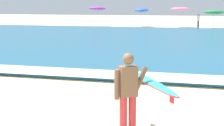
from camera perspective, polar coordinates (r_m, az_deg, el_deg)
sea at (r=25.98m, az=9.07°, el=3.49°), size 120.00×28.00×0.14m
surf_foam at (r=12.85m, az=2.61°, el=-1.95°), size 120.00×1.58×0.01m
surfer_with_board at (r=7.07m, az=4.13°, el=-4.07°), size 1.47×2.10×1.73m
beach_umbrella_0 at (r=43.66m, az=-2.35°, el=8.64°), size 2.07×2.09×2.42m
beach_umbrella_1 at (r=43.68m, az=4.68°, el=8.40°), size 1.73×1.77×2.31m
beach_umbrella_2 at (r=42.71m, az=10.77°, el=8.44°), size 2.13×2.13×2.36m
beach_umbrella_3 at (r=41.92m, az=15.84°, el=7.77°), size 2.30×2.32×2.10m
beachgoer_near_row_left at (r=41.75m, az=13.54°, el=6.57°), size 0.32×0.20×1.58m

